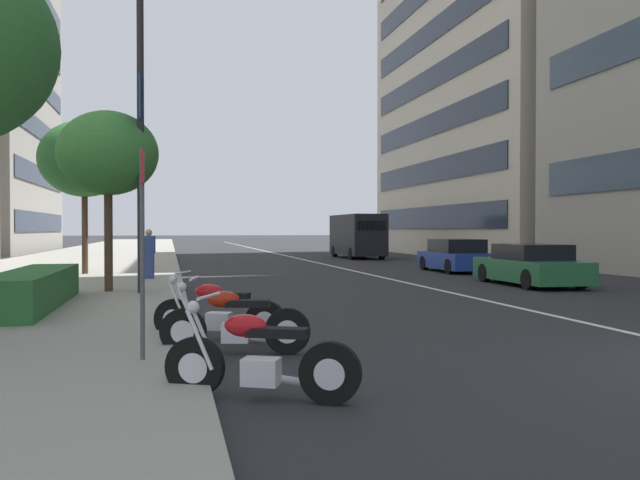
{
  "coord_description": "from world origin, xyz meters",
  "views": [
    {
      "loc": [
        -6.42,
        7.77,
        1.79
      ],
      "look_at": [
        11.6,
        3.68,
        1.5
      ],
      "focal_mm": 37.28,
      "sensor_mm": 36.0,
      "label": 1
    }
  ],
  "objects": [
    {
      "name": "street_lamp_with_banners",
      "position": [
        11.34,
        8.15,
        5.39
      ],
      "size": [
        1.26,
        2.5,
        8.79
      ],
      "color": "#232326",
      "rests_on": "sidewalk_right_plaza"
    },
    {
      "name": "car_approaching_light",
      "position": [
        12.8,
        -3.51,
        0.62
      ],
      "size": [
        4.73,
        2.07,
        1.32
      ],
      "rotation": [
        0.0,
        0.0,
        -0.04
      ],
      "color": "#236038",
      "rests_on": "ground"
    },
    {
      "name": "sidewalk_right_plaza",
      "position": [
        30.0,
        12.06,
        0.07
      ],
      "size": [
        160.0,
        9.4,
        0.15
      ],
      "primitive_type": "cube",
      "color": "gray",
      "rests_on": "ground"
    },
    {
      "name": "lane_centre_stripe",
      "position": [
        35.0,
        0.0,
        0.0
      ],
      "size": [
        110.0,
        0.16,
        0.01
      ],
      "primitive_type": "cube",
      "color": "silver",
      "rests_on": "ground"
    },
    {
      "name": "motorcycle_far_end_row",
      "position": [
        3.1,
        6.88,
        0.42
      ],
      "size": [
        0.71,
        2.13,
        1.11
      ],
      "rotation": [
        0.0,
        0.0,
        1.36
      ],
      "color": "black",
      "rests_on": "ground"
    },
    {
      "name": "street_tree_by_lamp_post",
      "position": [
        19.51,
        10.83,
        4.4
      ],
      "size": [
        3.31,
        3.31,
        5.67
      ],
      "color": "#473323",
      "rests_on": "sidewalk_right_plaza"
    },
    {
      "name": "motorcycle_second_in_row",
      "position": [
        4.35,
        7.02,
        0.42
      ],
      "size": [
        1.03,
        2.07,
        1.11
      ],
      "rotation": [
        0.0,
        0.0,
        1.16
      ],
      "color": "black",
      "rests_on": "ground"
    },
    {
      "name": "delivery_van_ahead",
      "position": [
        33.6,
        -3.72,
        1.45
      ],
      "size": [
        6.17,
        2.13,
        2.72
      ],
      "rotation": [
        0.0,
        0.0,
        0.0
      ],
      "color": "black",
      "rests_on": "ground"
    },
    {
      "name": "street_tree_mid_sidewalk",
      "position": [
        12.01,
        9.35,
        3.8
      ],
      "size": [
        2.63,
        2.63,
        4.78
      ],
      "color": "#473323",
      "rests_on": "sidewalk_right_plaza"
    },
    {
      "name": "clipped_hedge_bed",
      "position": [
        8.6,
        10.6,
        0.53
      ],
      "size": [
        5.89,
        1.1,
        0.77
      ],
      "primitive_type": "cube",
      "color": "#28602D",
      "rests_on": "sidewalk_right_plaza"
    },
    {
      "name": "car_mid_block_traffic",
      "position": [
        19.66,
        -4.05,
        0.65
      ],
      "size": [
        4.28,
        1.97,
        1.38
      ],
      "rotation": [
        0.0,
        0.0,
        -0.01
      ],
      "color": "navy",
      "rests_on": "ground"
    },
    {
      "name": "pedestrian_on_plaza",
      "position": [
        16.48,
        8.45,
        0.98
      ],
      "size": [
        0.32,
        0.44,
        1.65
      ],
      "rotation": [
        0.0,
        0.0,
        6.13
      ],
      "color": "#33478C",
      "rests_on": "sidewalk_right_plaza"
    },
    {
      "name": "office_tower_mid_left",
      "position": [
        35.44,
        -16.36,
        16.21
      ],
      "size": [
        23.37,
        14.12,
        32.42
      ],
      "color": "beige",
      "rests_on": "ground"
    },
    {
      "name": "parking_sign_by_curb",
      "position": [
        2.21,
        8.1,
        1.75
      ],
      "size": [
        0.32,
        0.06,
        2.67
      ],
      "color": "#47494C",
      "rests_on": "sidewalk_right_plaza"
    },
    {
      "name": "motorcycle_by_sign_pole",
      "position": [
        0.45,
        6.86,
        0.42
      ],
      "size": [
        1.02,
        1.97,
        1.1
      ],
      "rotation": [
        0.0,
        0.0,
        1.14
      ],
      "color": "black",
      "rests_on": "ground"
    }
  ]
}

